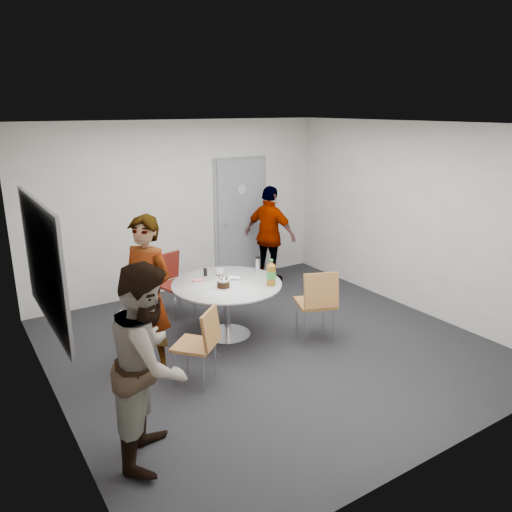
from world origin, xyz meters
TOP-DOWN VIEW (x-y plane):
  - floor at (0.00, 0.00)m, footprint 5.00×5.00m
  - ceiling at (0.00, 0.00)m, footprint 5.00×5.00m
  - wall_back at (0.00, 2.50)m, footprint 5.00×0.00m
  - wall_left at (-2.50, 0.00)m, footprint 0.00×5.00m
  - wall_right at (2.50, 0.00)m, footprint 0.00×5.00m
  - wall_front at (0.00, -2.50)m, footprint 5.00×0.00m
  - door at (1.10, 2.48)m, footprint 1.02×0.17m
  - whiteboard at (-2.46, 0.20)m, footprint 0.04×1.90m
  - table at (-0.25, 0.51)m, footprint 1.40×1.40m
  - chair_near_left at (-1.09, -0.35)m, footprint 0.59×0.59m
  - chair_near_right at (0.58, -0.24)m, footprint 0.60×0.62m
  - chair_far at (-0.59, 1.57)m, footprint 0.52×0.55m
  - person_main at (-1.44, 0.25)m, footprint 0.70×0.78m
  - person_left at (-1.95, -1.14)m, footprint 1.01×1.06m
  - person_right at (1.35, 1.95)m, footprint 0.73×1.05m

SIDE VIEW (x-z plane):
  - floor at x=0.00m, z-range 0.00..0.00m
  - chair_near_left at x=-1.09m, z-range 0.09..0.95m
  - chair_far at x=-0.59m, z-range 0.10..1.00m
  - chair_near_right at x=0.58m, z-range 0.11..1.07m
  - table at x=-0.25m, z-range 0.10..1.17m
  - person_right at x=1.35m, z-range 0.00..1.65m
  - person_left at x=-1.95m, z-range 0.00..1.73m
  - person_main at x=-1.44m, z-range 0.00..1.79m
  - door at x=1.10m, z-range -0.03..2.09m
  - wall_back at x=0.00m, z-range -1.15..3.85m
  - wall_left at x=-2.50m, z-range -1.15..3.85m
  - wall_right at x=2.50m, z-range -1.15..3.85m
  - wall_front at x=0.00m, z-range -1.15..3.85m
  - whiteboard at x=-2.46m, z-range 0.82..2.08m
  - ceiling at x=0.00m, z-range 2.70..2.70m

